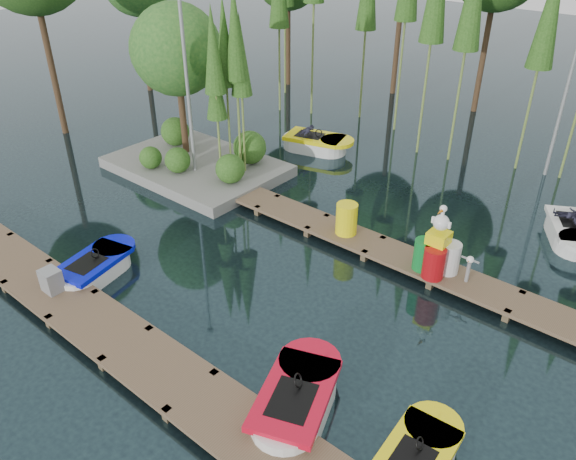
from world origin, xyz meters
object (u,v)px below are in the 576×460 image
Objects in this scene: drum_cluster at (436,253)px; boat_yellow_far at (316,143)px; utility_cabinet at (51,280)px; boat_blue at (95,268)px; island at (190,83)px; boat_red at (296,401)px; yellow_barrel at (347,219)px.

boat_yellow_far is at bearing 147.01° from drum_cluster.
boat_yellow_far is 11.93m from utility_cabinet.
boat_blue is at bearing 96.18° from utility_cabinet.
island is 7.82m from boat_blue.
boat_yellow_far is (-7.78, 10.76, 0.03)m from boat_red.
boat_blue is 1.33m from utility_cabinet.
island reaches higher than boat_red.
drum_cluster reaches higher than yellow_barrel.
island reaches higher than utility_cabinet.
utility_cabinet reaches higher than boat_blue.
drum_cluster is (7.78, -5.05, 0.57)m from boat_yellow_far.
island reaches higher than boat_blue.
boat_red is at bearing -90.02° from drum_cluster.
yellow_barrel reaches higher than utility_cabinet.
utility_cabinet is (3.32, -7.79, -2.58)m from island.
drum_cluster reaches higher than utility_cabinet.
utility_cabinet is at bearing 168.64° from boat_red.
boat_yellow_far is 6.92m from yellow_barrel.
boat_red is 6.56m from yellow_barrel.
boat_yellow_far is at bearing 59.06° from island.
drum_cluster is (7.06, 5.57, 0.63)m from boat_blue.
boat_red is at bearing -49.18° from boat_yellow_far.
boat_blue is at bearing -141.73° from drum_cluster.
drum_cluster is (6.92, 6.85, 0.27)m from utility_cabinet.
boat_red is (7.06, -0.14, 0.03)m from boat_blue.
island is 7.76m from yellow_barrel.
boat_yellow_far is (2.46, 4.11, -2.88)m from island.
boat_yellow_far is at bearing 134.83° from yellow_barrel.
island is 10.55m from drum_cluster.
boat_blue is 7.09m from yellow_barrel.
boat_yellow_far is 5.26× the size of utility_cabinet.
boat_red is at bearing -13.90° from boat_blue.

